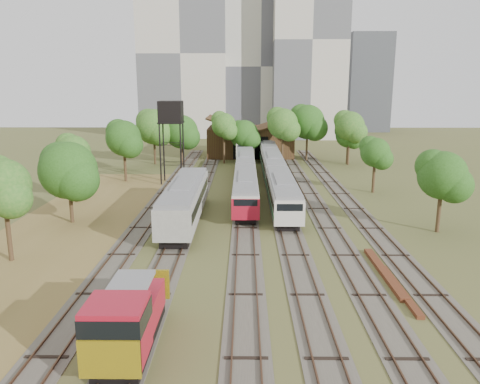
{
  "coord_description": "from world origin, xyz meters",
  "views": [
    {
      "loc": [
        -2.1,
        -32.2,
        13.33
      ],
      "look_at": [
        -2.57,
        15.17,
        2.5
      ],
      "focal_mm": 35.0,
      "sensor_mm": 36.0,
      "label": 1
    }
  ],
  "objects_px": {
    "railcar_red_set": "(245,176)",
    "shunter_locomotive": "(127,322)",
    "water_tower": "(171,114)",
    "railcar_green_set": "(273,166)"
  },
  "relations": [
    {
      "from": "railcar_red_set",
      "to": "shunter_locomotive",
      "type": "height_order",
      "value": "shunter_locomotive"
    },
    {
      "from": "railcar_red_set",
      "to": "water_tower",
      "type": "xyz_separation_m",
      "value": [
        -10.14,
        3.88,
        7.73
      ]
    },
    {
      "from": "railcar_green_set",
      "to": "railcar_red_set",
      "type": "bearing_deg",
      "value": -121.07
    },
    {
      "from": "shunter_locomotive",
      "to": "railcar_red_set",
      "type": "bearing_deg",
      "value": 81.23
    },
    {
      "from": "shunter_locomotive",
      "to": "water_tower",
      "type": "xyz_separation_m",
      "value": [
        -4.14,
        42.79,
        7.74
      ]
    },
    {
      "from": "railcar_green_set",
      "to": "shunter_locomotive",
      "type": "height_order",
      "value": "shunter_locomotive"
    },
    {
      "from": "railcar_red_set",
      "to": "water_tower",
      "type": "bearing_deg",
      "value": 159.07
    },
    {
      "from": "railcar_green_set",
      "to": "water_tower",
      "type": "height_order",
      "value": "water_tower"
    },
    {
      "from": "shunter_locomotive",
      "to": "water_tower",
      "type": "height_order",
      "value": "water_tower"
    },
    {
      "from": "railcar_green_set",
      "to": "water_tower",
      "type": "xyz_separation_m",
      "value": [
        -14.14,
        -2.76,
        7.66
      ]
    }
  ]
}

